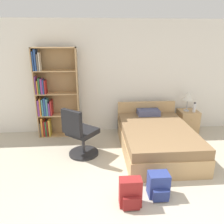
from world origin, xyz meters
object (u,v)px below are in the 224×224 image
at_px(bed, 156,138).
at_px(office_chair, 80,135).
at_px(table_lamp, 188,97).
at_px(bookshelf, 51,96).
at_px(water_bottle, 194,108).
at_px(nightstand, 188,121).
at_px(backpack_red, 130,193).
at_px(backpack_blue, 159,185).

distance_m(bed, office_chair, 1.53).
height_order(bed, table_lamp, table_lamp).
xyz_separation_m(bookshelf, office_chair, (0.68, -1.04, -0.50)).
height_order(bed, water_bottle, same).
relative_size(nightstand, backpack_red, 1.30).
xyz_separation_m(nightstand, backpack_red, (-1.79, -2.41, -0.07)).
bearing_deg(bed, backpack_blue, -103.19).
bearing_deg(backpack_red, table_lamp, 54.25).
height_order(bookshelf, backpack_red, bookshelf).
relative_size(office_chair, backpack_red, 2.40).
distance_m(bookshelf, table_lamp, 3.16).
distance_m(office_chair, backpack_blue, 1.74).
bearing_deg(nightstand, backpack_blue, -121.10).
bearing_deg(office_chair, backpack_blue, -46.22).
bearing_deg(water_bottle, nightstand, 126.75).
height_order(bookshelf, water_bottle, bookshelf).
bearing_deg(water_bottle, bed, -145.45).
bearing_deg(backpack_blue, nightstand, 58.90).
relative_size(office_chair, water_bottle, 4.22).
height_order(bed, nightstand, bed).
bearing_deg(nightstand, water_bottle, -53.25).
bearing_deg(bed, office_chair, -174.82).
xyz_separation_m(bookshelf, water_bottle, (3.30, -0.14, -0.30)).
relative_size(backpack_blue, backpack_red, 0.88).
bearing_deg(backpack_blue, bookshelf, 129.32).
bearing_deg(bookshelf, water_bottle, -2.38).
height_order(bookshelf, table_lamp, bookshelf).
bearing_deg(bookshelf, nightstand, -0.57).
distance_m(table_lamp, backpack_blue, 2.68).
distance_m(bookshelf, office_chair, 1.34).
height_order(table_lamp, backpack_blue, table_lamp).
xyz_separation_m(bed, nightstand, (1.03, 0.87, -0.00)).
bearing_deg(table_lamp, backpack_blue, -120.00).
relative_size(table_lamp, backpack_red, 1.12).
distance_m(table_lamp, backpack_red, 3.04).
height_order(bookshelf, bed, bookshelf).
height_order(water_bottle, backpack_red, water_bottle).
xyz_separation_m(bed, backpack_red, (-0.76, -1.54, -0.07)).
xyz_separation_m(bookshelf, nightstand, (3.22, -0.03, -0.68)).
xyz_separation_m(nightstand, backpack_blue, (-1.36, -2.25, -0.09)).
relative_size(table_lamp, backpack_blue, 1.28).
relative_size(office_chair, nightstand, 1.85).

